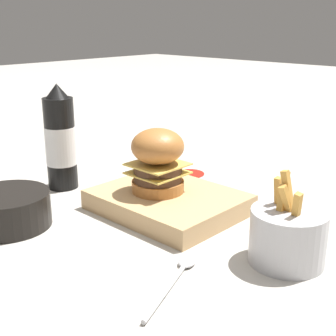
{
  "coord_description": "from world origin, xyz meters",
  "views": [
    {
      "loc": [
        0.57,
        -0.58,
        0.36
      ],
      "look_at": [
        -0.01,
        0.03,
        0.09
      ],
      "focal_mm": 50.0,
      "sensor_mm": 36.0,
      "label": 1
    }
  ],
  "objects_px": {
    "serving_board": "(168,202)",
    "ketchup_bottle": "(60,141)",
    "fries_basket": "(288,235)",
    "side_bowl": "(8,209)",
    "spoon": "(178,274)",
    "burger": "(158,160)"
  },
  "relations": [
    {
      "from": "side_bowl",
      "to": "spoon",
      "type": "xyz_separation_m",
      "value": [
        0.34,
        0.08,
        -0.03
      ]
    },
    {
      "from": "burger",
      "to": "side_bowl",
      "type": "relative_size",
      "value": 0.82
    },
    {
      "from": "serving_board",
      "to": "fries_basket",
      "type": "distance_m",
      "value": 0.27
    },
    {
      "from": "fries_basket",
      "to": "spoon",
      "type": "distance_m",
      "value": 0.18
    },
    {
      "from": "fries_basket",
      "to": "side_bowl",
      "type": "relative_size",
      "value": 0.97
    },
    {
      "from": "serving_board",
      "to": "side_bowl",
      "type": "xyz_separation_m",
      "value": [
        -0.16,
        -0.25,
        0.01
      ]
    },
    {
      "from": "serving_board",
      "to": "ketchup_bottle",
      "type": "xyz_separation_m",
      "value": [
        -0.26,
        -0.06,
        0.09
      ]
    },
    {
      "from": "spoon",
      "to": "side_bowl",
      "type": "bearing_deg",
      "value": 81.5
    },
    {
      "from": "ketchup_bottle",
      "to": "spoon",
      "type": "relative_size",
      "value": 1.33
    },
    {
      "from": "burger",
      "to": "ketchup_bottle",
      "type": "relative_size",
      "value": 0.54
    },
    {
      "from": "side_bowl",
      "to": "ketchup_bottle",
      "type": "bearing_deg",
      "value": 118.47
    },
    {
      "from": "serving_board",
      "to": "fries_basket",
      "type": "xyz_separation_m",
      "value": [
        0.27,
        -0.02,
        0.03
      ]
    },
    {
      "from": "serving_board",
      "to": "fries_basket",
      "type": "relative_size",
      "value": 1.83
    },
    {
      "from": "ketchup_bottle",
      "to": "spoon",
      "type": "xyz_separation_m",
      "value": [
        0.44,
        -0.11,
        -0.1
      ]
    },
    {
      "from": "fries_basket",
      "to": "side_bowl",
      "type": "xyz_separation_m",
      "value": [
        -0.43,
        -0.23,
        -0.01
      ]
    },
    {
      "from": "serving_board",
      "to": "burger",
      "type": "distance_m",
      "value": 0.08
    },
    {
      "from": "burger",
      "to": "ketchup_bottle",
      "type": "xyz_separation_m",
      "value": [
        -0.24,
        -0.05,
        0.0
      ]
    },
    {
      "from": "burger",
      "to": "ketchup_bottle",
      "type": "distance_m",
      "value": 0.25
    },
    {
      "from": "ketchup_bottle",
      "to": "fries_basket",
      "type": "xyz_separation_m",
      "value": [
        0.53,
        0.04,
        -0.06
      ]
    },
    {
      "from": "burger",
      "to": "spoon",
      "type": "xyz_separation_m",
      "value": [
        0.2,
        -0.16,
        -0.1
      ]
    },
    {
      "from": "serving_board",
      "to": "ketchup_bottle",
      "type": "distance_m",
      "value": 0.28
    },
    {
      "from": "spoon",
      "to": "ketchup_bottle",
      "type": "bearing_deg",
      "value": 54.79
    }
  ]
}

